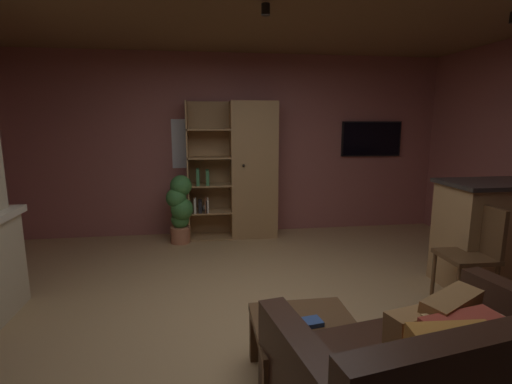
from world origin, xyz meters
The scene contains 10 objects.
floor centered at (0.00, 0.00, -0.01)m, with size 6.26×5.50×0.02m, color tan.
wall_back centered at (0.00, 2.78, 1.31)m, with size 6.38×0.06×2.61m, color #9E5B56.
window_pane_back centered at (-0.58, 2.75, 1.34)m, with size 0.61×0.01×0.70m, color white.
bookshelf_cabinet centered at (0.17, 2.51, 0.95)m, with size 1.26×0.41×1.93m.
coffee_table centered at (0.16, -0.73, 0.33)m, with size 0.65×0.65×0.41m.
table_book_0 centered at (0.19, -0.74, 0.43)m, with size 0.13×0.11×0.03m, color #2D4C8C.
dining_chair centered at (1.96, 0.11, 0.53)m, with size 0.43×0.43×0.92m.
potted_floor_plant centered at (-0.78, 2.30, 0.51)m, with size 0.36×0.33×0.94m.
wall_mounted_tv centered at (2.12, 2.72, 1.39)m, with size 0.94×0.06×0.53m.
track_light_spot_1 centered at (0.07, 0.35, 2.54)m, with size 0.07×0.07×0.09m, color black.
Camera 1 is at (-0.47, -2.85, 1.67)m, focal length 26.68 mm.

